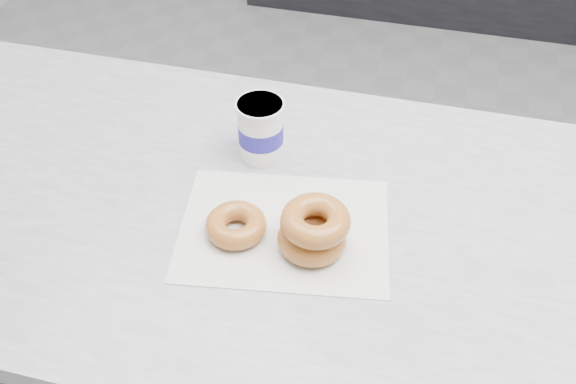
% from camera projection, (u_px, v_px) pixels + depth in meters
% --- Properties ---
extents(ground, '(5.00, 5.00, 0.00)m').
position_uv_depth(ground, '(446.00, 302.00, 2.05)').
color(ground, gray).
rests_on(ground, ground).
extents(wax_paper, '(0.38, 0.31, 0.00)m').
position_uv_depth(wax_paper, '(284.00, 229.00, 1.05)').
color(wax_paper, silver).
rests_on(wax_paper, counter).
extents(donut_single, '(0.10, 0.10, 0.03)m').
position_uv_depth(donut_single, '(236.00, 225.00, 1.03)').
color(donut_single, '#BA6B33').
rests_on(donut_single, wax_paper).
extents(donut_stack, '(0.13, 0.13, 0.08)m').
position_uv_depth(donut_stack, '(314.00, 230.00, 1.00)').
color(donut_stack, '#BA6B33').
rests_on(donut_stack, wax_paper).
extents(coffee_cup, '(0.09, 0.09, 0.12)m').
position_uv_depth(coffee_cup, '(261.00, 129.00, 1.15)').
color(coffee_cup, white).
rests_on(coffee_cup, counter).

